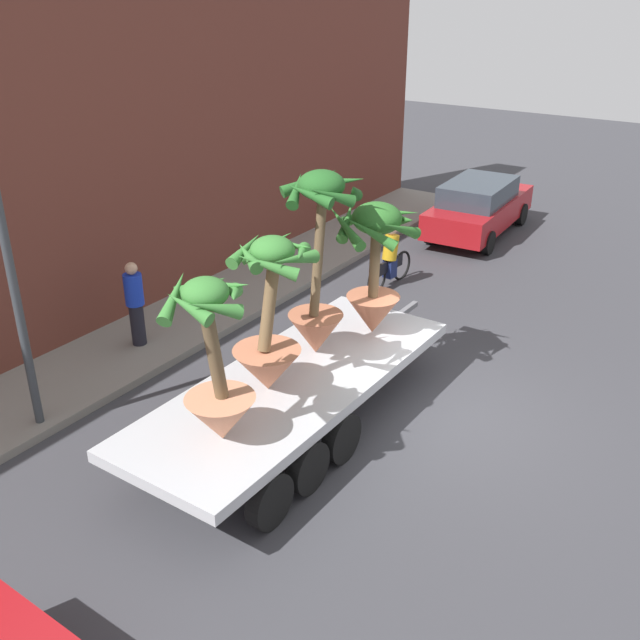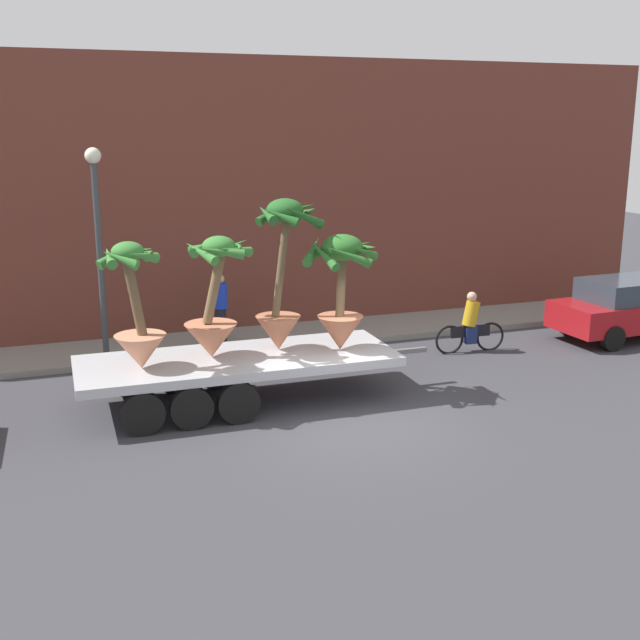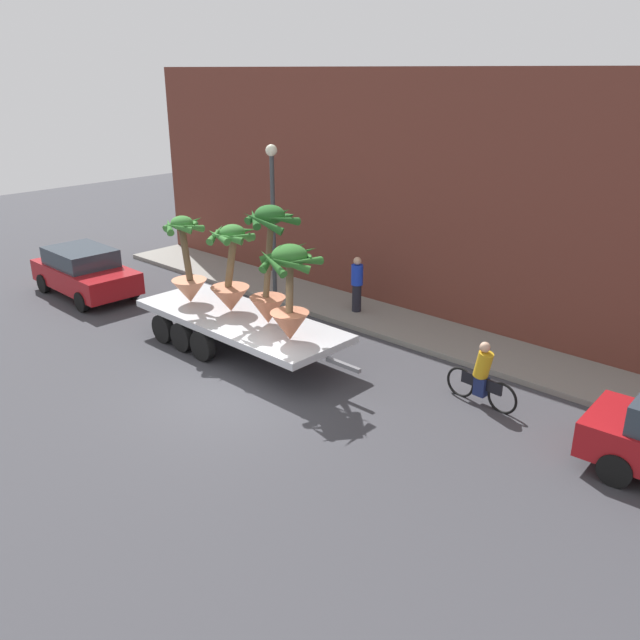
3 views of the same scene
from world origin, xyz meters
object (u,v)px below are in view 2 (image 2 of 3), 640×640
potted_palm_extra (214,307)px  parked_car (635,307)px  flatbed_trailer (225,368)px  street_lamp (98,227)px  potted_palm_front (137,318)px  potted_palm_rear (282,280)px  potted_palm_middle (341,290)px  cyclist (471,325)px  pedestrian_near_gate (220,306)px

potted_palm_extra → parked_car: 11.55m
flatbed_trailer → street_lamp: (-2.03, 3.48, 2.46)m
potted_palm_front → parked_car: potted_palm_front is taller
parked_car → street_lamp: street_lamp is taller
potted_palm_rear → street_lamp: 4.72m
potted_palm_middle → cyclist: bearing=24.5°
potted_palm_rear → parked_car: (10.01, 1.25, -1.59)m
potted_palm_front → parked_car: 13.09m
potted_palm_rear → parked_car: bearing=7.1°
potted_palm_extra → flatbed_trailer: bearing=-40.3°
pedestrian_near_gate → potted_palm_middle: bearing=-70.8°
pedestrian_near_gate → potted_palm_front: bearing=-120.2°
potted_palm_middle → parked_car: 9.15m
parked_car → potted_palm_middle: bearing=-169.5°
potted_palm_middle → potted_palm_extra: (-2.53, 0.34, -0.23)m
street_lamp → flatbed_trailer: bearing=-59.8°
pedestrian_near_gate → flatbed_trailer: bearing=-101.4°
potted_palm_rear → parked_car: potted_palm_rear is taller
flatbed_trailer → pedestrian_near_gate: (0.85, 4.18, 0.27)m
potted_palm_rear → street_lamp: size_ratio=0.64×
potted_palm_extra → cyclist: potted_palm_extra is taller
flatbed_trailer → street_lamp: size_ratio=1.51×
potted_palm_rear → potted_palm_extra: potted_palm_rear is taller
parked_car → potted_palm_front: bearing=-173.0°
parked_car → cyclist: bearing=177.0°
pedestrian_near_gate → street_lamp: 3.68m
cyclist → street_lamp: size_ratio=0.38×
flatbed_trailer → cyclist: cyclist is taller
parked_car → pedestrian_near_gate: bearing=165.3°
potted_palm_middle → parked_car: size_ratio=0.51×
potted_palm_middle → potted_palm_front: 4.06m
potted_palm_front → street_lamp: 3.86m
parked_car → street_lamp: bearing=171.3°
potted_palm_front → cyclist: (8.20, 1.83, -1.29)m
potted_palm_extra → pedestrian_near_gate: 4.28m
potted_palm_extra → parked_car: size_ratio=0.52×
potted_palm_rear → potted_palm_middle: size_ratio=1.30×
cyclist → pedestrian_near_gate: bearing=156.3°
pedestrian_near_gate → street_lamp: street_lamp is taller
flatbed_trailer → parked_car: size_ratio=1.58×
flatbed_trailer → street_lamp: bearing=120.2°
potted_palm_rear → potted_palm_middle: 1.20m
potted_palm_rear → potted_palm_front: potted_palm_rear is taller
flatbed_trailer → potted_palm_extra: bearing=139.7°
potted_palm_front → flatbed_trailer: bearing=5.1°
parked_car → potted_palm_rear: bearing=-172.9°
potted_palm_rear → pedestrian_near_gate: (-0.41, 3.99, -1.38)m
flatbed_trailer → cyclist: bearing=14.5°
flatbed_trailer → potted_palm_front: 2.06m
potted_palm_middle → street_lamp: (-4.40, 3.69, 1.01)m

